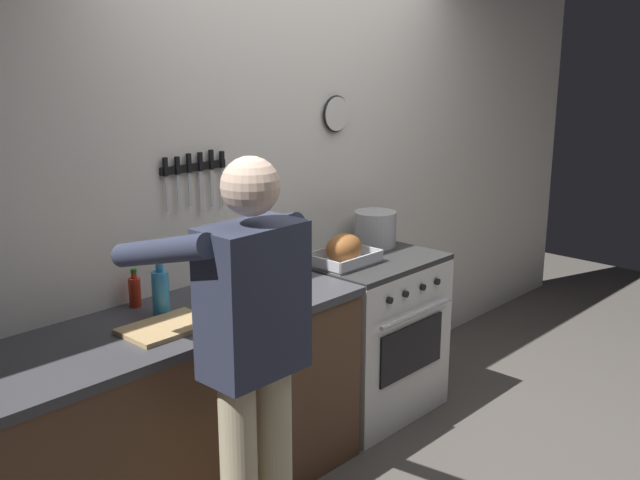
# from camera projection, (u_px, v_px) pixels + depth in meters

# --- Properties ---
(wall_back) EXTENTS (6.00, 0.13, 2.60)m
(wall_back) POSITION_uv_depth(u_px,v_px,m) (292.00, 182.00, 4.07)
(wall_back) COLOR white
(wall_back) RESTS_ON ground
(counter_block) EXTENTS (2.03, 0.65, 0.90)m
(counter_block) POSITION_uv_depth(u_px,v_px,m) (154.00, 425.00, 3.20)
(counter_block) COLOR brown
(counter_block) RESTS_ON ground
(stove) EXTENTS (0.76, 0.67, 0.90)m
(stove) POSITION_uv_depth(u_px,v_px,m) (366.00, 334.00, 4.21)
(stove) COLOR white
(stove) RESTS_ON ground
(person_cook) EXTENTS (0.51, 0.63, 1.66)m
(person_cook) POSITION_uv_depth(u_px,v_px,m) (250.00, 348.00, 2.74)
(person_cook) COLOR #C6B793
(person_cook) RESTS_ON ground
(roasting_pan) EXTENTS (0.35, 0.26, 0.16)m
(roasting_pan) POSITION_uv_depth(u_px,v_px,m) (344.00, 251.00, 3.94)
(roasting_pan) COLOR #B7B7BC
(roasting_pan) RESTS_ON stove
(stock_pot) EXTENTS (0.24, 0.24, 0.20)m
(stock_pot) POSITION_uv_depth(u_px,v_px,m) (375.00, 229.00, 4.30)
(stock_pot) COLOR #B7B7BC
(stock_pot) RESTS_ON stove
(cutting_board) EXTENTS (0.36, 0.24, 0.02)m
(cutting_board) POSITION_uv_depth(u_px,v_px,m) (167.00, 327.00, 3.05)
(cutting_board) COLOR tan
(cutting_board) RESTS_ON counter_block
(bottle_soy_sauce) EXTENTS (0.06, 0.06, 0.23)m
(bottle_soy_sauce) POSITION_uv_depth(u_px,v_px,m) (218.00, 279.00, 3.40)
(bottle_soy_sauce) COLOR black
(bottle_soy_sauce) RESTS_ON counter_block
(bottle_hot_sauce) EXTENTS (0.05, 0.05, 0.17)m
(bottle_hot_sauce) POSITION_uv_depth(u_px,v_px,m) (135.00, 291.00, 3.30)
(bottle_hot_sauce) COLOR red
(bottle_hot_sauce) RESTS_ON counter_block
(bottle_dish_soap) EXTENTS (0.07, 0.07, 0.25)m
(bottle_dish_soap) POSITION_uv_depth(u_px,v_px,m) (161.00, 292.00, 3.19)
(bottle_dish_soap) COLOR #338CCC
(bottle_dish_soap) RESTS_ON counter_block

